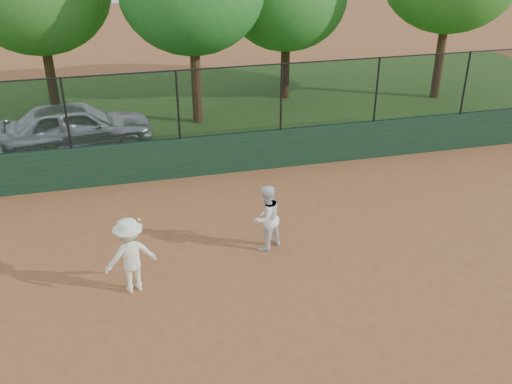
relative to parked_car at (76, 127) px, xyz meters
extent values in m
plane|color=#955430|center=(3.50, -8.79, -0.82)|extent=(80.00, 80.00, 0.00)
cube|color=#173420|center=(3.50, -2.79, -0.22)|extent=(26.00, 0.20, 1.20)
cube|color=#275019|center=(3.50, 3.21, -0.81)|extent=(36.00, 12.00, 0.01)
imported|color=silver|center=(0.00, 0.00, 0.00)|extent=(5.00, 2.51, 1.63)
imported|color=white|center=(4.40, -7.14, -0.02)|extent=(0.97, 0.91, 1.60)
imported|color=white|center=(1.31, -8.04, 0.02)|extent=(1.20, 0.87, 1.67)
sphere|color=#BEE633|center=(1.55, -8.42, 1.03)|extent=(0.07, 0.07, 0.07)
cube|color=black|center=(3.50, -2.79, 1.38)|extent=(26.00, 0.02, 2.00)
cylinder|color=black|center=(3.50, -2.79, 2.36)|extent=(26.00, 0.04, 0.04)
cylinder|color=black|center=(0.00, -2.79, 1.38)|extent=(0.06, 0.06, 2.00)
cylinder|color=black|center=(3.00, -2.79, 1.38)|extent=(0.06, 0.06, 2.00)
cylinder|color=black|center=(6.00, -2.79, 1.38)|extent=(0.06, 0.06, 2.00)
cylinder|color=black|center=(9.00, -2.79, 1.38)|extent=(0.06, 0.06, 2.00)
cylinder|color=black|center=(12.00, -2.79, 1.38)|extent=(0.06, 0.06, 2.00)
cylinder|color=#412A16|center=(-0.94, 3.88, 0.45)|extent=(0.36, 0.36, 2.54)
cylinder|color=#4D331B|center=(4.18, 1.81, 0.54)|extent=(0.36, 0.36, 2.70)
cylinder|color=#3C2614|center=(8.12, 3.86, 0.26)|extent=(0.36, 0.36, 2.16)
cylinder|color=#452B18|center=(14.20, 2.40, 0.62)|extent=(0.36, 0.36, 2.88)
camera|label=1|loc=(1.44, -18.12, 6.43)|focal=40.00mm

